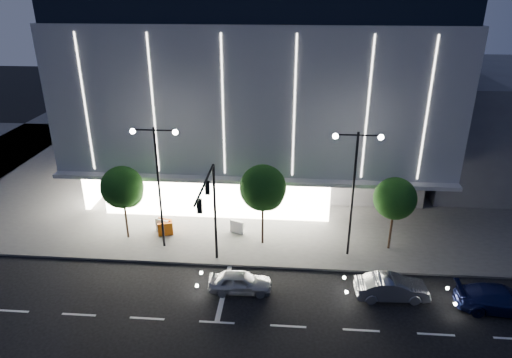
{
  "coord_description": "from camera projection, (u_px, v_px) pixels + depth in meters",
  "views": [
    {
      "loc": [
        5.82,
        -21.56,
        17.5
      ],
      "look_at": [
        3.49,
        7.39,
        5.0
      ],
      "focal_mm": 32.0,
      "sensor_mm": 36.0,
      "label": 1
    }
  ],
  "objects": [
    {
      "name": "tree_mid",
      "position": [
        263.0,
        190.0,
        31.5
      ],
      "size": [
        3.25,
        3.25,
        6.15
      ],
      "color": "black",
      "rests_on": "ground"
    },
    {
      "name": "street_lamp_east",
      "position": [
        354.0,
        177.0,
        29.48
      ],
      "size": [
        3.16,
        0.36,
        9.0
      ],
      "color": "black",
      "rests_on": "ground"
    },
    {
      "name": "street_lamp_west",
      "position": [
        158.0,
        171.0,
        30.44
      ],
      "size": [
        3.16,
        0.36,
        9.0
      ],
      "color": "black",
      "rests_on": "ground"
    },
    {
      "name": "tree_right",
      "position": [
        395.0,
        201.0,
        31.02
      ],
      "size": [
        2.91,
        2.91,
        5.51
      ],
      "color": "black",
      "rests_on": "ground"
    },
    {
      "name": "ground",
      "position": [
        188.0,
        303.0,
        27.08
      ],
      "size": [
        160.0,
        160.0,
        0.0
      ],
      "primitive_type": "plane",
      "color": "black",
      "rests_on": "ground"
    },
    {
      "name": "barrier_c",
      "position": [
        165.0,
        229.0,
        33.92
      ],
      "size": [
        1.13,
        0.56,
        1.0
      ],
      "primitive_type": "cube",
      "rotation": [
        0.0,
        0.0,
        0.29
      ],
      "color": "#E15E0C",
      "rests_on": "sidewalk_museum"
    },
    {
      "name": "barrier_a",
      "position": [
        165.0,
        225.0,
        34.55
      ],
      "size": [
        1.13,
        0.48,
        1.0
      ],
      "primitive_type": "cube",
      "rotation": [
        0.0,
        0.0,
        -0.21
      ],
      "color": "#E45B0C",
      "rests_on": "sidewalk_museum"
    },
    {
      "name": "barrier_d",
      "position": [
        237.0,
        227.0,
        34.27
      ],
      "size": [
        1.12,
        0.63,
        1.0
      ],
      "primitive_type": "cube",
      "rotation": [
        0.0,
        0.0,
        -0.37
      ],
      "color": "white",
      "rests_on": "sidewalk_museum"
    },
    {
      "name": "annex_building",
      "position": [
        495.0,
        120.0,
        45.16
      ],
      "size": [
        16.0,
        20.0,
        10.0
      ],
      "primitive_type": "cube",
      "color": "#4C4C51",
      "rests_on": "ground"
    },
    {
      "name": "barrier_b",
      "position": [
        162.0,
        225.0,
        34.47
      ],
      "size": [
        1.12,
        0.63,
        1.0
      ],
      "primitive_type": "cube",
      "rotation": [
        0.0,
        0.0,
        -0.37
      ],
      "color": "white",
      "rests_on": "sidewalk_museum"
    },
    {
      "name": "car_third",
      "position": [
        501.0,
        299.0,
        26.29
      ],
      "size": [
        5.14,
        2.33,
        1.46
      ],
      "primitive_type": "imported",
      "rotation": [
        0.0,
        0.0,
        1.51
      ],
      "color": "#131A4A",
      "rests_on": "ground"
    },
    {
      "name": "tree_left",
      "position": [
        123.0,
        189.0,
        32.36
      ],
      "size": [
        3.02,
        3.02,
        5.72
      ],
      "color": "black",
      "rests_on": "ground"
    },
    {
      "name": "car_lead",
      "position": [
        240.0,
        282.0,
        27.92
      ],
      "size": [
        3.96,
        1.71,
        1.33
      ],
      "primitive_type": "imported",
      "rotation": [
        0.0,
        0.0,
        1.61
      ],
      "color": "#B1B4B9",
      "rests_on": "ground"
    },
    {
      "name": "sidewalk_museum",
      "position": [
        283.0,
        161.0,
        48.66
      ],
      "size": [
        70.0,
        40.0,
        0.15
      ],
      "primitive_type": "cube",
      "color": "#474747",
      "rests_on": "ground"
    },
    {
      "name": "traffic_mast",
      "position": [
        210.0,
        203.0,
        28.08
      ],
      "size": [
        0.33,
        5.89,
        7.07
      ],
      "color": "black",
      "rests_on": "ground"
    },
    {
      "name": "car_second",
      "position": [
        392.0,
        288.0,
        27.3
      ],
      "size": [
        4.43,
        1.76,
        1.43
      ],
      "primitive_type": "imported",
      "rotation": [
        0.0,
        0.0,
        1.63
      ],
      "color": "#929499",
      "rests_on": "ground"
    },
    {
      "name": "museum",
      "position": [
        263.0,
        77.0,
        43.62
      ],
      "size": [
        30.0,
        25.8,
        18.0
      ],
      "color": "#4C4C51",
      "rests_on": "ground"
    }
  ]
}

